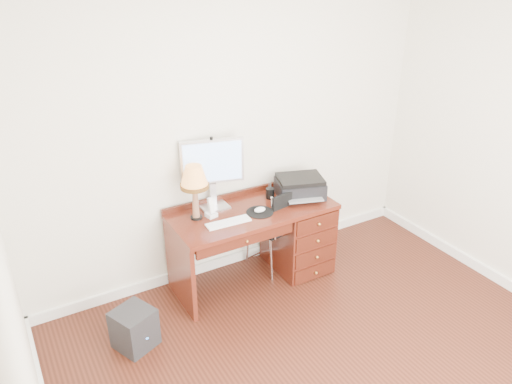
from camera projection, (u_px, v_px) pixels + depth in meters
ground at (345, 374)px, 3.73m from camera, size 4.00×4.00×0.00m
room_shell at (298, 320)px, 4.20m from camera, size 4.00×4.00×4.00m
desk at (282, 232)px, 4.79m from camera, size 1.50×0.67×0.75m
monitor at (212, 165)px, 4.37m from camera, size 0.55×0.25×0.64m
keyboard at (228, 222)px, 4.26m from camera, size 0.40×0.13×0.01m
mouse_pad at (260, 211)px, 4.43m from camera, size 0.24×0.24×0.05m
printer at (300, 187)px, 4.70m from camera, size 0.52×0.46×0.19m
leg_lamp at (194, 180)px, 4.18m from camera, size 0.24×0.24×0.50m
phone at (211, 211)px, 4.34m from camera, size 0.10×0.10×0.18m
pen_cup at (270, 193)px, 4.68m from camera, size 0.08×0.08×0.10m
chair at (277, 221)px, 4.74m from camera, size 0.48×0.49×0.88m
equipment_box at (134, 328)px, 3.93m from camera, size 0.38×0.38×0.33m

